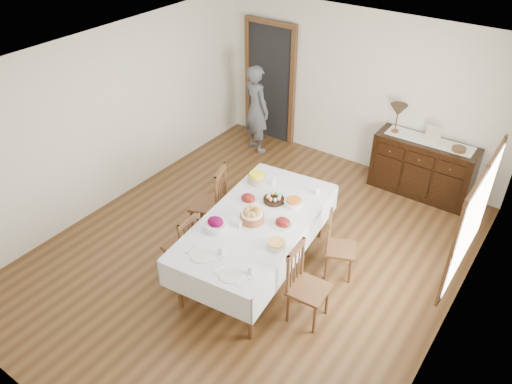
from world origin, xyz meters
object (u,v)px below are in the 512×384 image
Objects in this scene: chair_left_near at (184,244)px; chair_left_far at (211,201)px; dining_table at (257,226)px; chair_right_near at (305,284)px; person at (257,106)px; table_lamp at (398,111)px; chair_right_far at (337,245)px; sideboard at (422,168)px.

chair_left_far is at bearing -161.72° from chair_left_near.
chair_right_near is at bearing -26.53° from dining_table.
table_lamp is at bearing -152.32° from person.
dining_table is 1.04m from chair_right_far.
dining_table is 3.03m from table_lamp.
person is (-1.83, 2.60, 0.12)m from dining_table.
chair_right_near is (1.61, 0.23, 0.04)m from chair_left_near.
chair_right_far is at bearing 77.47° from chair_left_far.
person reaches higher than chair_right_near.
chair_left_far is 1.94m from chair_right_near.
chair_left_far is at bearing -119.36° from table_lamp.
chair_right_near is at bearing 160.45° from chair_right_far.
chair_left_near is 0.87m from chair_left_far.
chair_left_far reaches higher than chair_right_near.
sideboard is (1.79, 3.49, -0.00)m from chair_left_near.
chair_left_near reaches higher than dining_table.
chair_right_near is at bearing -93.21° from sideboard.
person is at bearing 118.88° from dining_table.
dining_table is 1.63× the size of sideboard.
chair_left_near is at bearing 94.23° from chair_right_near.
dining_table is 2.79× the size of chair_right_far.
dining_table is 3.13m from sideboard.
chair_right_far is 0.53× the size of person.
dining_table is at bearing 53.23° from chair_left_far.
chair_left_far is 0.70× the size of sideboard.
person reaches higher than sideboard.
person is at bearing -173.58° from sideboard.
chair_left_far is 3.34m from sideboard.
chair_left_near is 0.92× the size of chair_right_near.
sideboard is 3.30× the size of table_lamp.
chair_right_near is 4.02m from person.
chair_right_near is at bearing 100.73° from chair_left_near.
person reaches higher than chair_right_far.
chair_right_near is 1.11× the size of chair_right_far.
dining_table is at bearing 99.94° from chair_right_far.
chair_right_far is (1.80, 0.26, -0.09)m from chair_left_far.
dining_table is 2.72× the size of chair_left_near.
person is (-2.91, -0.33, 0.38)m from sideboard.
chair_right_far is 2.55m from table_lamp.
person reaches higher than chair_left_near.
chair_left_near is 1.98× the size of table_lamp.
chair_right_far is at bearing -95.29° from sideboard.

